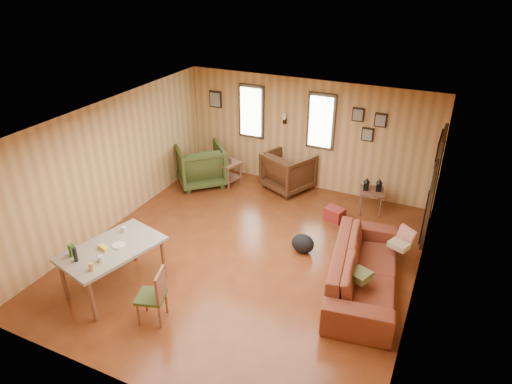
# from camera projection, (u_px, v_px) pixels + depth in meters

# --- Properties ---
(room) EXTENTS (5.54, 6.04, 2.44)m
(room) POSITION_uv_depth(u_px,v_px,m) (262.00, 189.00, 7.49)
(room) COLOR brown
(room) RESTS_ON ground
(sofa) EXTENTS (1.06, 2.52, 0.95)m
(sofa) POSITION_uv_depth(u_px,v_px,m) (365.00, 263.00, 6.90)
(sofa) COLOR maroon
(sofa) RESTS_ON ground
(recliner_brown) EXTENTS (1.19, 1.16, 0.94)m
(recliner_brown) POSITION_uv_depth(u_px,v_px,m) (289.00, 169.00, 9.93)
(recliner_brown) COLOR #432614
(recliner_brown) RESTS_ON ground
(recliner_green) EXTENTS (1.33, 1.33, 1.00)m
(recliner_green) POSITION_uv_depth(u_px,v_px,m) (200.00, 163.00, 10.14)
(recliner_green) COLOR #35441F
(recliner_green) RESTS_ON ground
(end_table) EXTENTS (0.65, 0.62, 0.67)m
(end_table) POSITION_uv_depth(u_px,v_px,m) (227.00, 169.00, 10.18)
(end_table) COLOR brown
(end_table) RESTS_ON ground
(side_table) EXTENTS (0.56, 0.56, 0.75)m
(side_table) POSITION_uv_depth(u_px,v_px,m) (372.00, 189.00, 9.01)
(side_table) COLOR brown
(side_table) RESTS_ON ground
(cooler) EXTENTS (0.42, 0.36, 0.26)m
(cooler) POSITION_uv_depth(u_px,v_px,m) (334.00, 214.00, 8.89)
(cooler) COLOR maroon
(cooler) RESTS_ON ground
(backpack) EXTENTS (0.43, 0.34, 0.35)m
(backpack) POSITION_uv_depth(u_px,v_px,m) (303.00, 244.00, 7.91)
(backpack) COLOR black
(backpack) RESTS_ON ground
(sofa_pillows) EXTENTS (0.87, 1.55, 0.32)m
(sofa_pillows) POSITION_uv_depth(u_px,v_px,m) (381.00, 256.00, 7.04)
(sofa_pillows) COLOR #4A502C
(sofa_pillows) RESTS_ON sofa
(dining_table) EXTENTS (1.22, 1.65, 0.97)m
(dining_table) POSITION_uv_depth(u_px,v_px,m) (111.00, 252.00, 6.81)
(dining_table) COLOR gray
(dining_table) RESTS_ON ground
(dining_chair) EXTENTS (0.48, 0.48, 0.84)m
(dining_chair) POSITION_uv_depth(u_px,v_px,m) (155.00, 293.00, 6.30)
(dining_chair) COLOR #35441F
(dining_chair) RESTS_ON ground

